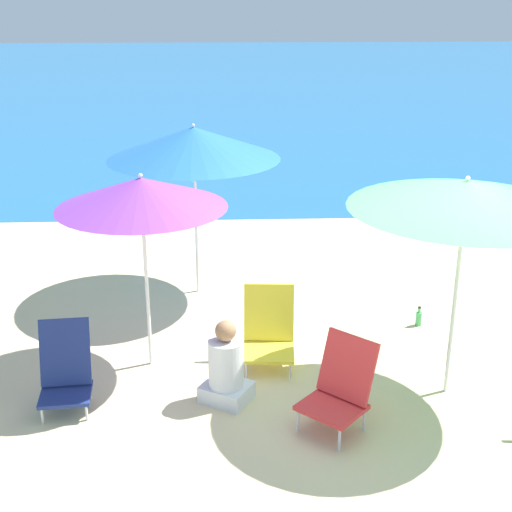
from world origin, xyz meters
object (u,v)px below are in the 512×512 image
beach_umbrella_purple (141,193)px  beach_chair_red (340,386)px  beach_umbrella_blue (194,143)px  beach_chair_yellow (269,330)px  beach_umbrella_green (466,195)px  beach_chair_navy (65,370)px  water_bottle (419,318)px  person_seated_near (226,369)px

beach_umbrella_purple → beach_chair_red: beach_umbrella_purple is taller
beach_umbrella_blue → beach_umbrella_purple: bearing=-102.8°
beach_umbrella_blue → beach_chair_yellow: 2.51m
beach_umbrella_green → beach_umbrella_purple: 2.90m
beach_umbrella_green → beach_umbrella_blue: bearing=134.4°
beach_chair_yellow → beach_chair_navy: beach_chair_yellow is taller
water_bottle → beach_umbrella_green: bearing=-94.1°
beach_chair_navy → person_seated_near: 1.45m
beach_umbrella_green → beach_chair_red: bearing=-154.7°
beach_umbrella_purple → beach_chair_red: bearing=-33.8°
beach_umbrella_blue → person_seated_near: bearing=-82.2°
beach_chair_red → water_bottle: bearing=100.6°
beach_umbrella_purple → beach_chair_navy: (-0.68, -0.72, -1.44)m
beach_chair_red → water_bottle: size_ratio=3.51×
beach_umbrella_blue → beach_chair_red: bearing=-66.1°
beach_umbrella_purple → person_seated_near: (0.76, -0.71, -1.47)m
water_bottle → beach_chair_red: bearing=-122.0°
beach_chair_yellow → person_seated_near: bearing=-117.3°
beach_chair_yellow → water_bottle: (1.74, 0.75, -0.26)m
person_seated_near → beach_umbrella_blue: bearing=37.9°
beach_chair_navy → water_bottle: beach_chair_navy is taller
beach_umbrella_green → water_bottle: beach_umbrella_green is taller
beach_chair_yellow → beach_chair_red: (0.54, -1.16, 0.04)m
beach_chair_red → water_bottle: (1.19, 1.91, -0.30)m
beach_umbrella_purple → water_bottle: size_ratio=8.63×
beach_umbrella_purple → water_bottle: 3.47m
water_bottle → person_seated_near: bearing=-146.0°
beach_umbrella_green → beach_chair_navy: (-3.51, -0.07, -1.57)m
beach_umbrella_green → beach_chair_yellow: 2.36m
beach_umbrella_blue → beach_chair_red: beach_umbrella_blue is taller
beach_chair_yellow → beach_chair_red: size_ratio=0.98×
beach_umbrella_purple → beach_chair_red: size_ratio=2.46×
person_seated_near → beach_umbrella_green: bearing=-58.1°
beach_chair_yellow → beach_chair_red: bearing=-61.0°
beach_umbrella_green → beach_umbrella_blue: 3.45m
beach_chair_navy → water_bottle: bearing=16.9°
beach_chair_red → water_bottle: 2.27m
beach_chair_yellow → beach_umbrella_green: bearing=-17.6°
beach_umbrella_blue → water_bottle: (2.51, -1.08, -1.79)m
beach_umbrella_blue → beach_chair_navy: bearing=-113.4°
beach_chair_red → beach_umbrella_purple: bearing=-171.2°
person_seated_near → beach_umbrella_purple: bearing=77.0°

